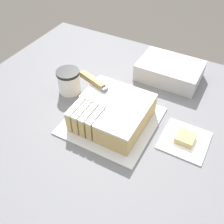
{
  "coord_description": "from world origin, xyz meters",
  "views": [
    {
      "loc": [
        0.28,
        -0.62,
        1.59
      ],
      "look_at": [
        -0.05,
        -0.03,
        0.93
      ],
      "focal_mm": 42.0,
      "sensor_mm": 36.0,
      "label": 1
    }
  ],
  "objects_px": {
    "knife": "(96,83)",
    "brownie": "(185,138)",
    "cake": "(114,112)",
    "cake_board": "(112,121)",
    "coffee_cup": "(69,81)",
    "storage_box": "(170,71)"
  },
  "relations": [
    {
      "from": "knife",
      "to": "brownie",
      "type": "height_order",
      "value": "knife"
    },
    {
      "from": "cake",
      "to": "knife",
      "type": "distance_m",
      "value": 0.13
    },
    {
      "from": "cake_board",
      "to": "coffee_cup",
      "type": "xyz_separation_m",
      "value": [
        -0.24,
        0.07,
        0.05
      ]
    },
    {
      "from": "cake",
      "to": "storage_box",
      "type": "distance_m",
      "value": 0.36
    },
    {
      "from": "cake_board",
      "to": "brownie",
      "type": "distance_m",
      "value": 0.27
    },
    {
      "from": "coffee_cup",
      "to": "brownie",
      "type": "relative_size",
      "value": 1.6
    },
    {
      "from": "coffee_cup",
      "to": "brownie",
      "type": "xyz_separation_m",
      "value": [
        0.51,
        -0.03,
        -0.03
      ]
    },
    {
      "from": "coffee_cup",
      "to": "storage_box",
      "type": "height_order",
      "value": "coffee_cup"
    },
    {
      "from": "brownie",
      "to": "storage_box",
      "type": "xyz_separation_m",
      "value": [
        -0.17,
        0.32,
        0.02
      ]
    },
    {
      "from": "knife",
      "to": "storage_box",
      "type": "height_order",
      "value": "knife"
    },
    {
      "from": "knife",
      "to": "coffee_cup",
      "type": "height_order",
      "value": "knife"
    },
    {
      "from": "cake_board",
      "to": "coffee_cup",
      "type": "bearing_deg",
      "value": 163.41
    },
    {
      "from": "cake_board",
      "to": "storage_box",
      "type": "xyz_separation_m",
      "value": [
        0.09,
        0.36,
        0.03
      ]
    },
    {
      "from": "cake",
      "to": "knife",
      "type": "xyz_separation_m",
      "value": [
        -0.1,
        0.06,
        0.05
      ]
    },
    {
      "from": "cake",
      "to": "brownie",
      "type": "height_order",
      "value": "cake"
    },
    {
      "from": "cake_board",
      "to": "cake",
      "type": "xyz_separation_m",
      "value": [
        0.0,
        0.0,
        0.05
      ]
    },
    {
      "from": "brownie",
      "to": "storage_box",
      "type": "relative_size",
      "value": 0.23
    },
    {
      "from": "knife",
      "to": "brownie",
      "type": "xyz_separation_m",
      "value": [
        0.37,
        -0.02,
        -0.08
      ]
    },
    {
      "from": "knife",
      "to": "brownie",
      "type": "bearing_deg",
      "value": 13.79
    },
    {
      "from": "coffee_cup",
      "to": "storage_box",
      "type": "relative_size",
      "value": 0.38
    },
    {
      "from": "knife",
      "to": "cake",
      "type": "bearing_deg",
      "value": -11.13
    },
    {
      "from": "cake_board",
      "to": "coffee_cup",
      "type": "relative_size",
      "value": 3.19
    }
  ]
}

